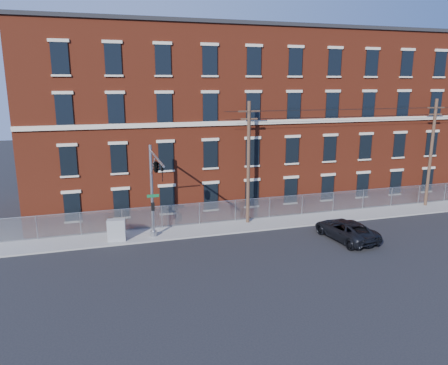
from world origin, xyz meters
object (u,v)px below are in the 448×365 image
(utility_pole_near, at_px, (248,161))
(pickup_truck, at_px, (346,230))
(utility_cabinet, at_px, (116,230))
(traffic_signal_mast, at_px, (155,175))

(utility_pole_near, height_order, pickup_truck, utility_pole_near)
(utility_cabinet, bearing_deg, pickup_truck, -7.15)
(pickup_truck, bearing_deg, traffic_signal_mast, -15.79)
(pickup_truck, xyz_separation_m, utility_cabinet, (-16.54, 4.32, 0.17))
(utility_pole_near, bearing_deg, pickup_truck, -43.85)
(traffic_signal_mast, xyz_separation_m, utility_pole_near, (8.00, 3.42, -0.05))
(utility_pole_near, relative_size, pickup_truck, 1.84)
(traffic_signal_mast, height_order, utility_pole_near, utility_pole_near)
(utility_pole_near, bearing_deg, utility_cabinet, -173.23)
(traffic_signal_mast, distance_m, utility_cabinet, 5.65)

